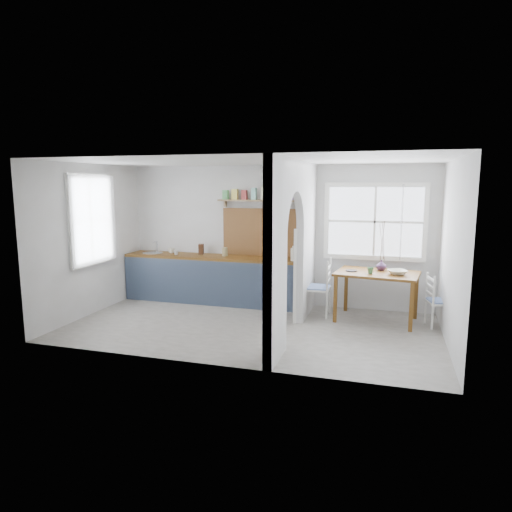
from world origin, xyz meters
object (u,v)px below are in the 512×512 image
(dining_table, at_px, (376,297))
(chair_right, at_px, (441,301))
(vase, at_px, (381,265))
(kettle, at_px, (295,253))
(chair_left, at_px, (316,287))

(dining_table, xyz_separation_m, chair_right, (0.99, -0.06, 0.01))
(vase, bearing_deg, kettle, 177.70)
(dining_table, xyz_separation_m, vase, (0.06, 0.21, 0.50))
(vase, bearing_deg, dining_table, -105.16)
(kettle, height_order, vase, kettle)
(chair_left, relative_size, vase, 5.62)
(chair_right, xyz_separation_m, vase, (-0.93, 0.27, 0.48))
(kettle, bearing_deg, dining_table, 5.75)
(chair_right, xyz_separation_m, kettle, (-2.42, 0.33, 0.61))
(dining_table, distance_m, chair_right, 0.99)
(chair_right, height_order, vase, vase)
(chair_left, distance_m, chair_right, 2.00)
(dining_table, distance_m, vase, 0.54)
(chair_left, bearing_deg, dining_table, 86.22)
(dining_table, relative_size, chair_left, 1.32)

